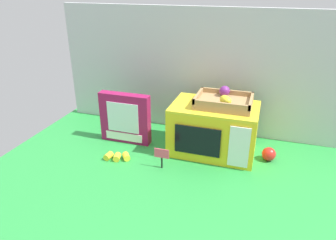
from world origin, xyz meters
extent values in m
plane|color=green|center=(0.00, 0.00, 0.00)|extent=(1.70, 1.70, 0.00)
cube|color=#B7BABF|center=(0.00, 0.24, 0.34)|extent=(1.61, 0.03, 0.68)
cube|color=yellow|center=(0.13, 0.00, 0.12)|extent=(0.42, 0.27, 0.24)
cube|color=yellow|center=(0.13, 0.00, 0.24)|extent=(0.42, 0.27, 0.01)
cube|color=black|center=(0.08, -0.14, 0.12)|extent=(0.22, 0.01, 0.14)
cube|color=white|center=(0.28, -0.14, 0.12)|extent=(0.09, 0.01, 0.20)
cube|color=#A37F51|center=(0.17, 0.01, 0.26)|extent=(0.26, 0.20, 0.03)
cube|color=#A37F51|center=(0.17, -0.08, 0.29)|extent=(0.26, 0.01, 0.02)
cube|color=#A37F51|center=(0.17, 0.10, 0.29)|extent=(0.26, 0.01, 0.02)
cube|color=#A37F51|center=(0.05, 0.01, 0.29)|extent=(0.01, 0.20, 0.02)
cube|color=#A37F51|center=(0.30, 0.01, 0.29)|extent=(0.01, 0.20, 0.02)
sphere|color=#72287F|center=(0.16, 0.08, 0.30)|extent=(0.05, 0.05, 0.05)
ellipsoid|color=yellow|center=(0.19, -0.04, 0.30)|extent=(0.08, 0.08, 0.04)
cube|color=#99144C|center=(-0.33, -0.04, 0.13)|extent=(0.27, 0.05, 0.27)
cube|color=silver|center=(-0.33, -0.07, 0.15)|extent=(0.17, 0.00, 0.16)
cube|color=white|center=(-0.33, -0.07, 0.04)|extent=(0.21, 0.00, 0.04)
cylinder|color=black|center=(-0.06, -0.23, 0.03)|extent=(0.01, 0.01, 0.06)
cube|color=#F44C6B|center=(-0.06, -0.23, 0.08)|extent=(0.07, 0.00, 0.05)
cylinder|color=yellow|center=(-0.33, -0.24, 0.02)|extent=(0.04, 0.05, 0.03)
cylinder|color=yellow|center=(-0.29, -0.24, 0.02)|extent=(0.04, 0.05, 0.03)
cylinder|color=yellow|center=(-0.25, -0.22, 0.02)|extent=(0.05, 0.06, 0.03)
sphere|color=red|center=(0.41, -0.01, 0.03)|extent=(0.07, 0.07, 0.07)
camera|label=1|loc=(0.36, -1.41, 0.81)|focal=33.73mm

